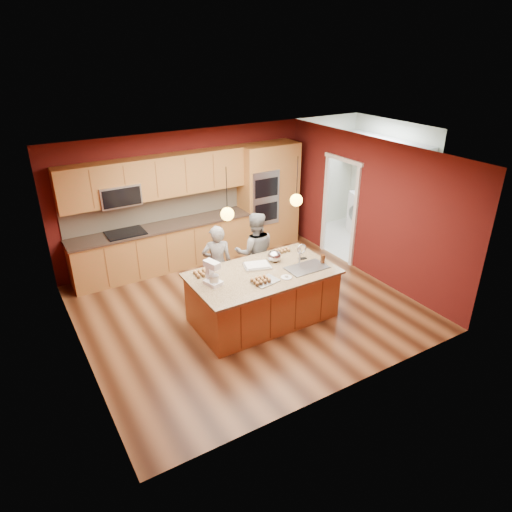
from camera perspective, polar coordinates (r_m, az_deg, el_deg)
floor at (r=8.16m, az=-1.27°, el=-6.39°), size 5.50×5.50×0.00m
ceiling at (r=7.11m, az=-1.48°, el=12.42°), size 5.50×5.50×0.00m
wall_back at (r=9.65m, az=-8.83°, el=7.35°), size 5.50×0.00×5.50m
wall_front at (r=5.73m, az=11.23°, el=-6.13°), size 5.50×0.00×5.50m
wall_left at (r=6.74m, az=-22.10°, el=-2.55°), size 0.00×5.00×5.00m
wall_right at (r=9.11m, az=13.89°, el=5.80°), size 0.00×5.00×5.00m
cabinet_run at (r=9.32m, az=-11.91°, el=4.06°), size 3.74×0.64×2.30m
oven_column at (r=10.26m, az=1.53°, el=7.57°), size 1.30×0.62×2.30m
doorway_trim at (r=9.74m, az=10.38°, el=5.55°), size 0.08×1.11×2.20m
laundry_room at (r=10.87m, az=16.00°, el=12.01°), size 2.60×2.70×2.70m
pendant_left at (r=6.68m, az=-3.61°, el=5.28°), size 0.20×0.20×0.80m
pendant_right at (r=7.30m, az=5.06°, el=7.00°), size 0.20×0.20×0.80m
island at (r=7.63m, az=0.95°, el=-4.88°), size 2.38×1.33×1.26m
person_left at (r=8.05m, az=-4.86°, el=-1.03°), size 0.61×0.50×1.45m
person_right at (r=8.36m, az=-0.13°, el=0.46°), size 0.92×0.83×1.54m
stand_mixer at (r=7.03m, az=-5.47°, el=-2.30°), size 0.27×0.32×0.39m
sheet_cake at (r=7.59m, az=0.12°, el=-1.19°), size 0.52×0.44×0.05m
cooling_rack at (r=7.14m, az=1.17°, el=-3.16°), size 0.45×0.35×0.02m
mixing_bowl at (r=7.76m, az=2.30°, el=-0.01°), size 0.24×0.24×0.20m
plate at (r=7.27m, az=3.82°, el=-2.68°), size 0.18×0.18×0.01m
tumbler at (r=7.78m, az=8.34°, el=-0.36°), size 0.08×0.08×0.15m
phone at (r=7.91m, az=5.82°, el=-0.31°), size 0.15×0.10×0.01m
cupcakes_left at (r=7.37m, az=-6.87°, el=-2.13°), size 0.23×0.23×0.07m
cupcakes_rack at (r=7.08m, az=0.60°, el=-3.02°), size 0.30×0.22×0.07m
cupcakes_right at (r=8.12m, az=3.33°, el=0.70°), size 0.29×0.15×0.07m
washer at (r=11.00m, az=15.64°, el=4.14°), size 0.69×0.71×0.95m
dryer at (r=11.37m, az=13.36°, el=5.21°), size 0.78×0.79×0.99m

